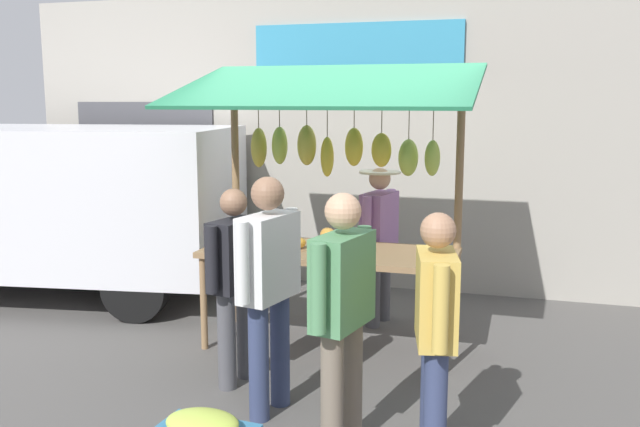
# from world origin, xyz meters

# --- Properties ---
(ground_plane) EXTENTS (40.00, 40.00, 0.00)m
(ground_plane) POSITION_xyz_m (0.00, 0.00, 0.00)
(ground_plane) COLOR #514F4C
(street_backdrop) EXTENTS (9.00, 0.30, 3.40)m
(street_backdrop) POSITION_xyz_m (0.06, -2.20, 1.70)
(street_backdrop) COLOR #9E998E
(street_backdrop) RESTS_ON ground
(market_stall) EXTENTS (2.50, 1.46, 2.50)m
(market_stall) POSITION_xyz_m (0.02, -0.08, 1.56)
(market_stall) COLOR olive
(market_stall) RESTS_ON ground
(vendor_with_sunhat) EXTENTS (0.40, 0.66, 1.54)m
(vendor_with_sunhat) POSITION_xyz_m (-0.28, -0.75, 0.90)
(vendor_with_sunhat) COLOR #4C4C51
(vendor_with_sunhat) RESTS_ON ground
(shopper_with_shopping_bag) EXTENTS (0.30, 0.65, 1.53)m
(shopper_with_shopping_bag) POSITION_xyz_m (0.47, 0.99, 0.87)
(shopper_with_shopping_bag) COLOR #4C4C51
(shopper_with_shopping_bag) RESTS_ON ground
(shopper_in_striped_shirt) EXTENTS (0.32, 0.70, 1.67)m
(shopper_in_striped_shirt) POSITION_xyz_m (0.04, 1.39, 0.97)
(shopper_in_striped_shirt) COLOR navy
(shopper_in_striped_shirt) RESTS_ON ground
(shopper_with_ponytail) EXTENTS (0.32, 0.69, 1.63)m
(shopper_with_ponytail) POSITION_xyz_m (-0.58, 1.75, 0.94)
(shopper_with_ponytail) COLOR #726656
(shopper_with_ponytail) RESTS_ON ground
(shopper_in_grey_tee) EXTENTS (0.31, 0.66, 1.54)m
(shopper_in_grey_tee) POSITION_xyz_m (-1.15, 1.74, 0.88)
(shopper_in_grey_tee) COLOR navy
(shopper_in_grey_tee) RESTS_ON ground
(parked_van) EXTENTS (4.63, 2.48, 1.88)m
(parked_van) POSITION_xyz_m (3.79, -0.69, 1.12)
(parked_van) COLOR silver
(parked_van) RESTS_ON ground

